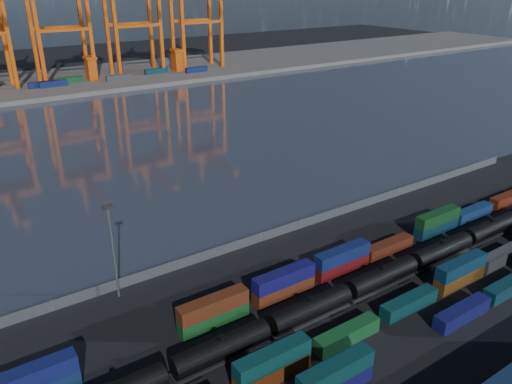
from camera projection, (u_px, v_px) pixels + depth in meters
ground at (363, 314)px, 77.86m from camera, size 700.00×700.00×0.00m
harbor_water at (123, 142)px, 157.57m from camera, size 700.00×700.00×0.00m
far_quay at (44, 83)px, 236.88m from camera, size 700.00×70.00×2.00m
container_row_south at (465, 308)px, 76.19m from camera, size 138.22×2.27×4.83m
container_row_mid at (402, 303)px, 77.34m from camera, size 128.34×2.25×4.79m
container_row_north at (334, 266)px, 87.06m from camera, size 141.10×2.29×4.89m
tanker_string at (310, 310)px, 75.28m from camera, size 138.80×3.18×4.55m
waterfront_fence at (262, 237)px, 98.72m from camera, size 160.12×0.12×2.20m
yard_light_mast at (113, 247)px, 78.50m from camera, size 1.60×0.40×16.60m
quay_containers at (25, 87)px, 219.29m from camera, size 172.58×10.99×2.60m
straddle_carriers at (41, 73)px, 225.27m from camera, size 140.00×7.00×11.10m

